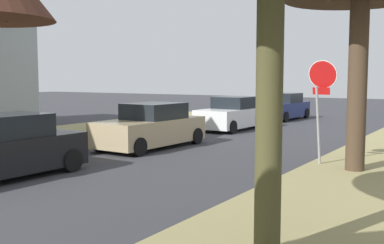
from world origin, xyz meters
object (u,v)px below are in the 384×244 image
Objects in this scene: parked_sedan_tan at (151,127)px; parked_sedan_navy at (283,107)px; parked_sedan_white at (234,114)px; stop_sign_far at (321,89)px.

parked_sedan_tan and parked_sedan_navy have the same top height.
parked_sedan_tan is 13.21m from parked_sedan_navy.
parked_sedan_navy is at bearing 91.26° from parked_sedan_tan.
parked_sedan_white is 1.00× the size of parked_sedan_navy.
stop_sign_far is 0.66× the size of parked_sedan_tan.
parked_sedan_white is (-6.38, 6.95, -1.43)m from stop_sign_far.
stop_sign_far is 14.88m from parked_sedan_navy.
stop_sign_far is 9.54m from parked_sedan_white.
parked_sedan_navy is at bearing 115.63° from stop_sign_far.
parked_sedan_tan is at bearing 178.62° from stop_sign_far.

